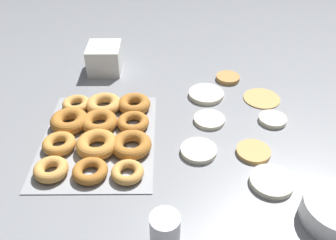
{
  "coord_description": "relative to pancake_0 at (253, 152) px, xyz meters",
  "views": [
    {
      "loc": [
        0.83,
        -0.08,
        0.66
      ],
      "look_at": [
        0.03,
        -0.07,
        0.04
      ],
      "focal_mm": 38.0,
      "sensor_mm": 36.0,
      "label": 1
    }
  ],
  "objects": [
    {
      "name": "ground_plane",
      "position": [
        -0.13,
        -0.16,
        -0.01
      ],
      "size": [
        3.0,
        3.0,
        0.0
      ],
      "primitive_type": "plane",
      "color": "gray"
    },
    {
      "name": "pancake_0",
      "position": [
        0.0,
        0.0,
        0.0
      ],
      "size": [
        0.09,
        0.09,
        0.01
      ],
      "primitive_type": "cylinder",
      "color": "tan",
      "rests_on": "ground_plane"
    },
    {
      "name": "pancake_1",
      "position": [
        -0.14,
        -0.1,
        0.0
      ],
      "size": [
        0.09,
        0.09,
        0.01
      ],
      "primitive_type": "cylinder",
      "color": "beige",
      "rests_on": "ground_plane"
    },
    {
      "name": "pancake_2",
      "position": [
        -0.28,
        -0.1,
        0.0
      ],
      "size": [
        0.12,
        0.12,
        0.02
      ],
      "primitive_type": "cylinder",
      "color": "beige",
      "rests_on": "ground_plane"
    },
    {
      "name": "pancake_3",
      "position": [
        -0.14,
        0.09,
        0.0
      ],
      "size": [
        0.08,
        0.08,
        0.01
      ],
      "primitive_type": "cylinder",
      "color": "beige",
      "rests_on": "ground_plane"
    },
    {
      "name": "pancake_4",
      "position": [
        -0.0,
        -0.15,
        0.0
      ],
      "size": [
        0.1,
        0.1,
        0.01
      ],
      "primitive_type": "cylinder",
      "color": "beige",
      "rests_on": "ground_plane"
    },
    {
      "name": "pancake_5",
      "position": [
        -0.26,
        0.08,
        -0.0
      ],
      "size": [
        0.12,
        0.12,
        0.01
      ],
      "primitive_type": "cylinder",
      "color": "tan",
      "rests_on": "ground_plane"
    },
    {
      "name": "pancake_6",
      "position": [
        -0.38,
        -0.02,
        0.0
      ],
      "size": [
        0.08,
        0.08,
        0.02
      ],
      "primitive_type": "cylinder",
      "color": "#B27F42",
      "rests_on": "ground_plane"
    },
    {
      "name": "pancake_7",
      "position": [
        0.11,
        0.02,
        0.0
      ],
      "size": [
        0.11,
        0.11,
        0.02
      ],
      "primitive_type": "cylinder",
      "color": "beige",
      "rests_on": "ground_plane"
    },
    {
      "name": "donut_tray",
      "position": [
        -0.07,
        -0.43,
        0.01
      ],
      "size": [
        0.41,
        0.32,
        0.04
      ],
      "color": "#93969B",
      "rests_on": "ground_plane"
    },
    {
      "name": "container_stack",
      "position": [
        -0.45,
        -0.46,
        0.04
      ],
      "size": [
        0.12,
        0.12,
        0.1
      ],
      "color": "white",
      "rests_on": "ground_plane"
    },
    {
      "name": "paper_cup",
      "position": [
        0.27,
        -0.24,
        0.04
      ],
      "size": [
        0.06,
        0.06,
        0.09
      ],
      "color": "white",
      "rests_on": "ground_plane"
    }
  ]
}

